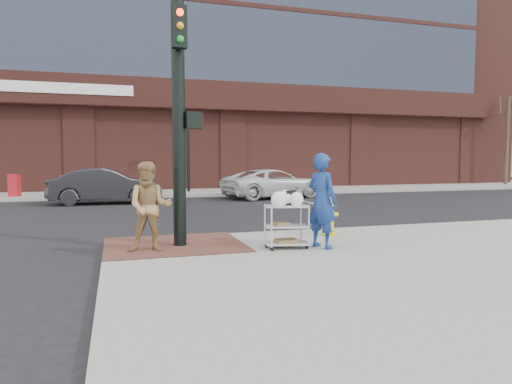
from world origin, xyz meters
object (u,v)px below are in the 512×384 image
object	(u,v)px
traffic_signal_pole	(180,113)
pedestrian_tan	(150,207)
minivan_white	(273,184)
utility_cart	(287,222)
woman_blue	(322,201)
sedan_dark	(106,186)
lamp_post	(188,145)
fire_hydrant	(329,215)

from	to	relation	value
traffic_signal_pole	pedestrian_tan	world-z (taller)	traffic_signal_pole
minivan_white	utility_cart	size ratio (longest dim) A/B	4.37
woman_blue	sedan_dark	size ratio (longest dim) A/B	0.41
minivan_white	utility_cart	world-z (taller)	minivan_white
woman_blue	utility_cart	world-z (taller)	woman_blue
pedestrian_tan	minivan_white	distance (m)	13.81
pedestrian_tan	sedan_dark	world-z (taller)	pedestrian_tan
woman_blue	pedestrian_tan	distance (m)	3.36
sedan_dark	utility_cart	bearing A→B (deg)	-161.26
lamp_post	minivan_white	size ratio (longest dim) A/B	0.79
lamp_post	traffic_signal_pole	size ratio (longest dim) A/B	0.80
woman_blue	sedan_dark	world-z (taller)	woman_blue
woman_blue	fire_hydrant	world-z (taller)	woman_blue
sedan_dark	fire_hydrant	xyz separation A→B (m)	(5.13, -10.79, -0.14)
woman_blue	pedestrian_tan	xyz separation A→B (m)	(-3.30, 0.62, -0.08)
traffic_signal_pole	sedan_dark	size ratio (longest dim) A/B	1.09
pedestrian_tan	utility_cart	distance (m)	2.67
lamp_post	fire_hydrant	xyz separation A→B (m)	(0.98, -14.95, -2.01)
woman_blue	fire_hydrant	bearing A→B (deg)	-55.76
pedestrian_tan	sedan_dark	size ratio (longest dim) A/B	0.38
traffic_signal_pole	fire_hydrant	size ratio (longest dim) A/B	5.52
pedestrian_tan	utility_cart	world-z (taller)	pedestrian_tan
lamp_post	utility_cart	bearing A→B (deg)	-91.84
sedan_dark	lamp_post	bearing A→B (deg)	-42.98
minivan_white	utility_cart	distance (m)	13.18
pedestrian_tan	minivan_white	xyz separation A→B (m)	(6.71, 12.06, -0.31)
lamp_post	minivan_white	distance (m)	5.41
lamp_post	pedestrian_tan	size ratio (longest dim) A/B	2.32
pedestrian_tan	fire_hydrant	distance (m)	4.19
lamp_post	minivan_white	xyz separation A→B (m)	(3.58, -3.58, -1.92)
woman_blue	minivan_white	bearing A→B (deg)	-39.04
pedestrian_tan	sedan_dark	bearing A→B (deg)	103.96
sedan_dark	minivan_white	world-z (taller)	sedan_dark
woman_blue	fire_hydrant	xyz separation A→B (m)	(0.81, 1.31, -0.48)
pedestrian_tan	fire_hydrant	xyz separation A→B (m)	(4.11, 0.69, -0.40)
woman_blue	traffic_signal_pole	bearing A→B (deg)	44.76
lamp_post	pedestrian_tan	xyz separation A→B (m)	(-3.13, -15.64, -1.61)
utility_cart	lamp_post	bearing A→B (deg)	88.16
woman_blue	fire_hydrant	size ratio (longest dim) A/B	2.08
traffic_signal_pole	utility_cart	world-z (taller)	traffic_signal_pole
traffic_signal_pole	fire_hydrant	xyz separation A→B (m)	(3.46, 0.28, -2.22)
lamp_post	traffic_signal_pole	bearing A→B (deg)	-99.24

